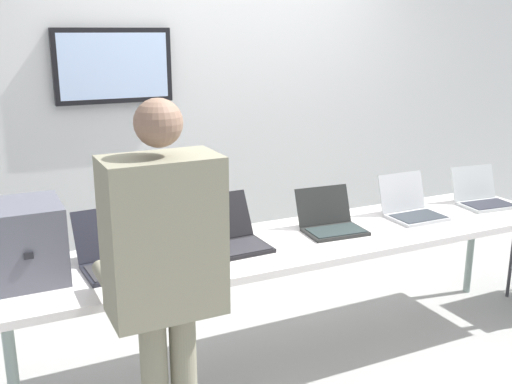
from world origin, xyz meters
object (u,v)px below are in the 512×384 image
person (164,265)px  laptop_station_4 (482,196)px  workbench (302,246)px  laptop_station_1 (231,236)px  laptop_station_3 (411,207)px  equipment_box (25,242)px  laptop_station_0 (118,255)px  laptop_station_2 (330,221)px

person → laptop_station_4: bearing=15.8°
workbench → person: size_ratio=2.03×
laptop_station_1 → laptop_station_3: size_ratio=1.21×
laptop_station_3 → equipment_box: bearing=179.5°
equipment_box → person: 0.83m
laptop_station_0 → laptop_station_2: size_ratio=1.13×
workbench → laptop_station_4: (1.41, 0.05, 0.10)m
laptop_station_1 → laptop_station_3: bearing=-0.4°
equipment_box → laptop_station_4: 2.85m
laptop_station_2 → laptop_station_4: size_ratio=1.00×
workbench → equipment_box: size_ratio=8.57×
laptop_station_1 → workbench: bearing=-8.2°
laptop_station_1 → laptop_station_0: bearing=-178.0°
laptop_station_2 → workbench: bearing=-168.7°
laptop_station_3 → person: person is taller
workbench → laptop_station_3: laptop_station_3 is taller
laptop_station_1 → person: 0.91m
laptop_station_0 → laptop_station_3: laptop_station_0 is taller
laptop_station_3 → laptop_station_1: bearing=179.6°
workbench → laptop_station_4: 1.41m
laptop_station_2 → laptop_station_4: bearing=0.6°
workbench → person: (-0.98, -0.62, 0.29)m
workbench → equipment_box: equipment_box is taller
person → laptop_station_1: bearing=49.8°
laptop_station_0 → laptop_station_3: bearing=0.4°
laptop_station_1 → laptop_station_4: laptop_station_1 is taller
laptop_station_1 → laptop_station_2: size_ratio=1.12×
laptop_station_1 → laptop_station_3: 1.22m
laptop_station_1 → person: person is taller
equipment_box → person: bearing=-56.6°
laptop_station_3 → laptop_station_4: size_ratio=0.93×
laptop_station_0 → laptop_station_4: laptop_station_0 is taller
laptop_station_3 → laptop_station_4: 0.60m
laptop_station_0 → laptop_station_2: 1.23m
workbench → laptop_station_3: 0.82m
equipment_box → laptop_station_0: size_ratio=0.96×
workbench → laptop_station_2: size_ratio=9.24×
laptop_station_2 → person: (-1.19, -0.66, 0.19)m
workbench → person: bearing=-147.7°
equipment_box → laptop_station_0: 0.44m
laptop_station_2 → laptop_station_3: 0.60m
person → laptop_station_0: bearing=93.1°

